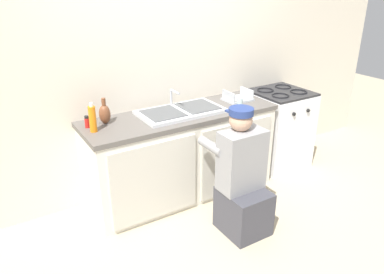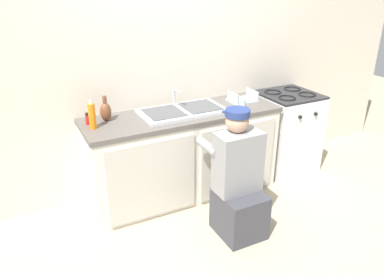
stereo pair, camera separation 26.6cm
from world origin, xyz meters
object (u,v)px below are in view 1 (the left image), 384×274
(stove_range, at_px, (278,128))
(soap_bottle_orange, at_px, (93,119))
(plumber_person, at_px, (242,182))
(spice_bottle_red, at_px, (87,122))
(water_glass, at_px, (240,103))
(dish_rack_tray, at_px, (238,98))
(sink_double_basin, at_px, (181,111))
(vase_decorative, at_px, (105,114))

(stove_range, bearing_deg, soap_bottle_orange, -179.58)
(plumber_person, bearing_deg, spice_bottle_red, 138.75)
(spice_bottle_red, relative_size, water_glass, 1.05)
(dish_rack_tray, bearing_deg, sink_double_basin, -177.64)
(vase_decorative, bearing_deg, soap_bottle_orange, -138.32)
(plumber_person, distance_m, soap_bottle_orange, 1.35)
(plumber_person, bearing_deg, water_glass, 55.01)
(soap_bottle_orange, height_order, dish_rack_tray, soap_bottle_orange)
(spice_bottle_red, xyz_separation_m, dish_rack_tray, (1.57, -0.07, -0.03))
(water_glass, bearing_deg, sink_double_basin, 162.95)
(stove_range, height_order, vase_decorative, vase_decorative)
(stove_range, distance_m, dish_rack_tray, 0.75)
(plumber_person, height_order, vase_decorative, plumber_person)
(soap_bottle_orange, xyz_separation_m, vase_decorative, (0.15, 0.13, -0.02))
(soap_bottle_orange, height_order, water_glass, soap_bottle_orange)
(water_glass, distance_m, dish_rack_tray, 0.24)
(plumber_person, bearing_deg, soap_bottle_orange, 142.22)
(stove_range, bearing_deg, dish_rack_tray, 177.01)
(sink_double_basin, relative_size, spice_bottle_red, 7.62)
(vase_decorative, xyz_separation_m, water_glass, (1.26, -0.29, -0.04))
(soap_bottle_orange, bearing_deg, stove_range, 0.42)
(sink_double_basin, distance_m, water_glass, 0.59)
(stove_range, height_order, spice_bottle_red, spice_bottle_red)
(soap_bottle_orange, bearing_deg, spice_bottle_red, 98.46)
(plumber_person, bearing_deg, vase_decorative, 133.10)
(stove_range, height_order, dish_rack_tray, dish_rack_tray)
(stove_range, distance_m, water_glass, 0.89)
(vase_decorative, distance_m, water_glass, 1.30)
(dish_rack_tray, bearing_deg, vase_decorative, 176.54)
(sink_double_basin, bearing_deg, soap_bottle_orange, -178.80)
(sink_double_basin, distance_m, dish_rack_tray, 0.70)
(plumber_person, xyz_separation_m, vase_decorative, (-0.84, 0.90, 0.50))
(plumber_person, height_order, water_glass, plumber_person)
(soap_bottle_orange, distance_m, vase_decorative, 0.20)
(vase_decorative, relative_size, dish_rack_tray, 0.82)
(soap_bottle_orange, bearing_deg, sink_double_basin, 1.20)
(sink_double_basin, distance_m, plumber_person, 0.90)
(spice_bottle_red, bearing_deg, dish_rack_tray, -2.52)
(sink_double_basin, relative_size, vase_decorative, 3.48)
(vase_decorative, bearing_deg, stove_range, -3.32)
(stove_range, bearing_deg, plumber_person, -146.01)
(plumber_person, height_order, dish_rack_tray, plumber_person)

